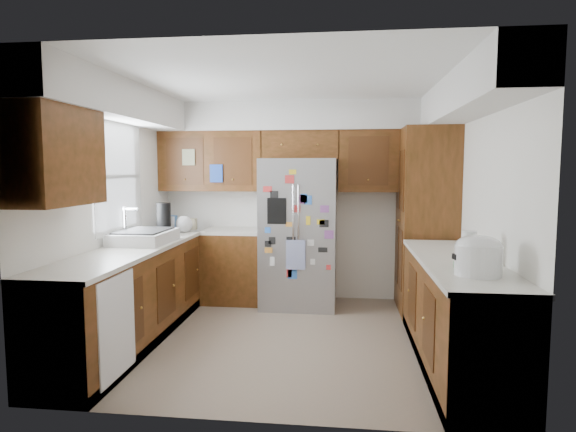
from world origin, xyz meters
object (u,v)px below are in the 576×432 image
object	(u,v)px
pantry	(426,221)
rice_cooker	(478,254)
fridge	(299,233)
paper_towel	(469,247)

from	to	relation	value
pantry	rice_cooker	bearing A→B (deg)	-90.01
pantry	fridge	world-z (taller)	pantry
rice_cooker	fridge	bearing A→B (deg)	123.30
pantry	paper_towel	xyz separation A→B (m)	(0.05, -1.77, -0.02)
fridge	rice_cooker	bearing A→B (deg)	-56.70
pantry	fridge	size ratio (longest dim) A/B	1.19
rice_cooker	paper_towel	bearing A→B (deg)	84.05
fridge	paper_towel	size ratio (longest dim) A/B	6.89
pantry	paper_towel	bearing A→B (deg)	-88.48
pantry	paper_towel	world-z (taller)	pantry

